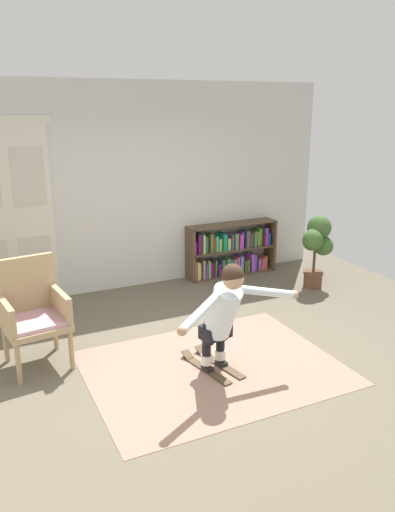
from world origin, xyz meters
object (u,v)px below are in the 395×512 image
Objects in this scene: potted_plant at (316,243)px; wicker_chair at (33,310)px; skis_pair at (212,365)px; person_skier at (224,310)px; bookshelf at (230,252)px.

wicker_chair is at bearing -171.47° from potted_plant.
skis_pair is 0.54× the size of person_skier.
person_skier is (0.04, -0.18, 0.67)m from skis_pair.
person_skier is (-1.55, -2.66, 0.32)m from bookshelf.
wicker_chair is 1.42× the size of skis_pair.
potted_plant is 2.91m from person_skier.
potted_plant is at bearing 31.17° from skis_pair.
skis_pair is at bearing -148.83° from potted_plant.
person_skier reaches higher than potted_plant.
bookshelf is 1.89× the size of skis_pair.
skis_pair is (-2.44, -1.47, -0.64)m from potted_plant.
skis_pair is at bearing -28.60° from wicker_chair.
bookshelf reaches higher than skis_pair.
skis_pair is at bearing -122.57° from bookshelf.
potted_plant is at bearing 34.50° from person_skier.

